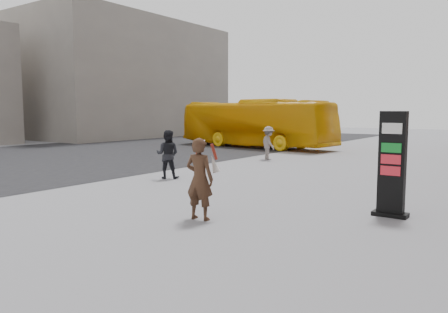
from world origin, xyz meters
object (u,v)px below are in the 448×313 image
Objects in this scene: pedestrian_b at (268,143)px; info_pylon at (392,164)px; pedestrian_a at (168,154)px; bus at (255,123)px; woman at (200,178)px.

info_pylon is at bearing 169.14° from pedestrian_b.
info_pylon is at bearing 144.54° from pedestrian_a.
pedestrian_a is 6.87m from pedestrian_b.
info_pylon is 17.93m from bus.
pedestrian_a is (-7.50, 1.14, -0.32)m from info_pylon.
pedestrian_b is at bearing -74.82° from woman.
pedestrian_a is at bearing -47.92° from woman.
woman is at bearing 112.49° from pedestrian_a.
bus is 6.84× the size of pedestrian_b.
info_pylon is 11.00m from pedestrian_b.
bus is 13.16m from pedestrian_a.
woman is 18.30m from bus.
bus is at bearing 130.91° from info_pylon.
pedestrian_a reaches higher than pedestrian_b.
info_pylon is 0.21× the size of bus.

